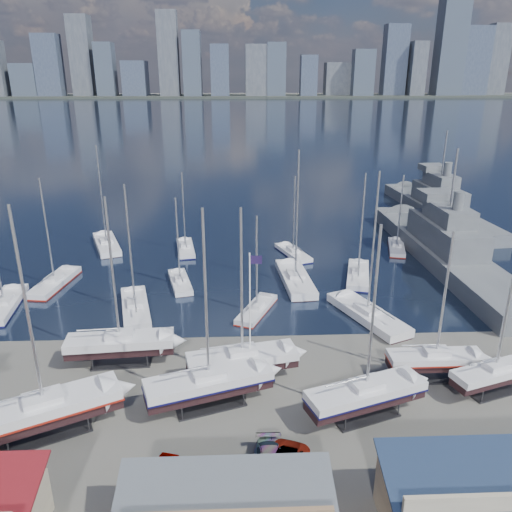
{
  "coord_description": "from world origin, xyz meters",
  "views": [
    {
      "loc": [
        0.83,
        -46.3,
        26.01
      ],
      "look_at": [
        3.06,
        8.0,
        6.08
      ],
      "focal_mm": 35.0,
      "sensor_mm": 36.0,
      "label": 1
    }
  ],
  "objects_px": {
    "car_a": "(157,482)",
    "flagpole": "(251,310)",
    "naval_ship_east": "(444,251)",
    "naval_ship_west": "(437,207)"
  },
  "relations": [
    {
      "from": "naval_ship_east",
      "to": "car_a",
      "type": "distance_m",
      "value": 54.83
    },
    {
      "from": "naval_ship_east",
      "to": "car_a",
      "type": "xyz_separation_m",
      "value": [
        -35.72,
        -41.6,
        -0.86
      ]
    },
    {
      "from": "car_a",
      "to": "flagpole",
      "type": "relative_size",
      "value": 0.38
    },
    {
      "from": "naval_ship_east",
      "to": "naval_ship_west",
      "type": "height_order",
      "value": "naval_ship_east"
    },
    {
      "from": "flagpole",
      "to": "naval_ship_east",
      "type": "bearing_deg",
      "value": 45.05
    },
    {
      "from": "car_a",
      "to": "flagpole",
      "type": "bearing_deg",
      "value": 78.23
    },
    {
      "from": "car_a",
      "to": "flagpole",
      "type": "distance_m",
      "value": 15.38
    },
    {
      "from": "naval_ship_west",
      "to": "flagpole",
      "type": "height_order",
      "value": "naval_ship_west"
    },
    {
      "from": "flagpole",
      "to": "car_a",
      "type": "bearing_deg",
      "value": -117.95
    },
    {
      "from": "naval_ship_west",
      "to": "car_a",
      "type": "distance_m",
      "value": 79.81
    }
  ]
}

